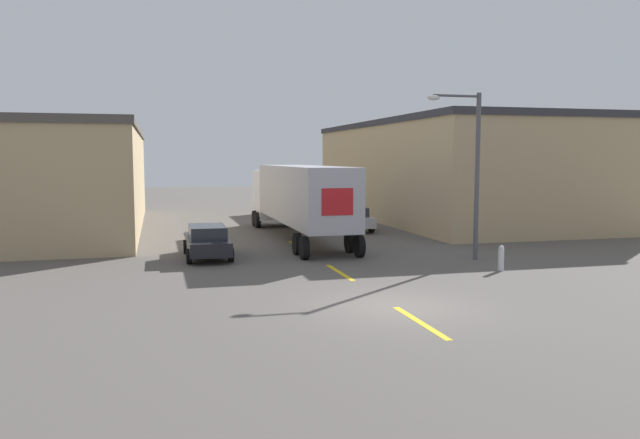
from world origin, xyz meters
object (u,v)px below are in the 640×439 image
at_px(parked_car_right_far, 350,218).
at_px(parked_car_left_far, 207,241).
at_px(fire_hydrant, 501,258).
at_px(street_lamp, 471,163).
at_px(semi_truck, 297,195).

xyz_separation_m(parked_car_right_far, parked_car_left_far, (-9.21, -8.41, 0.00)).
bearing_deg(parked_car_right_far, fire_hydrant, -83.96).
bearing_deg(fire_hydrant, street_lamp, 88.64).
relative_size(semi_truck, parked_car_right_far, 3.38).
relative_size(parked_car_left_far, street_lamp, 0.66).
xyz_separation_m(semi_truck, street_lamp, (5.57, -8.86, 1.76)).
bearing_deg(semi_truck, parked_car_right_far, 36.84).
xyz_separation_m(semi_truck, parked_car_left_far, (-5.24, -5.43, -1.65)).
distance_m(parked_car_left_far, fire_hydrant, 12.38).
distance_m(semi_truck, parked_car_right_far, 5.23).
height_order(semi_truck, street_lamp, street_lamp).
xyz_separation_m(semi_truck, parked_car_right_far, (3.97, 2.98, -1.65)).
bearing_deg(street_lamp, fire_hydrant, -91.36).
relative_size(parked_car_left_far, fire_hydrant, 4.66).
bearing_deg(parked_car_left_far, street_lamp, -17.60).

